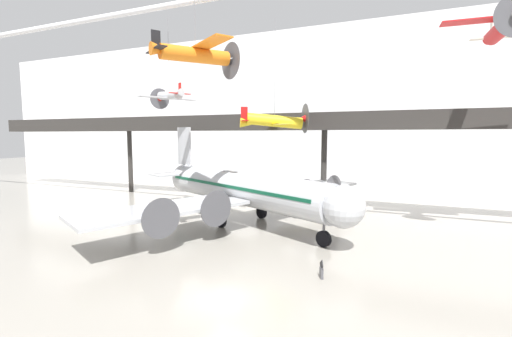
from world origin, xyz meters
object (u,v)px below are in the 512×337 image
suspended_plane_silver_racer (169,96)px  suspended_plane_orange_highwing (195,54)px  airliner_silver_main (240,188)px  info_sign_pedestal (321,271)px  suspended_plane_yellow_lowwing (275,121)px  suspended_plane_red_highwing (504,26)px

suspended_plane_silver_racer → suspended_plane_orange_highwing: bearing=164.8°
airliner_silver_main → info_sign_pedestal: 15.36m
suspended_plane_silver_racer → suspended_plane_orange_highwing: (7.82, -7.04, 2.11)m
airliner_silver_main → suspended_plane_yellow_lowwing: suspended_plane_yellow_lowwing is taller
suspended_plane_silver_racer → suspended_plane_yellow_lowwing: suspended_plane_silver_racer is taller
airliner_silver_main → info_sign_pedestal: bearing=-19.5°
suspended_plane_red_highwing → airliner_silver_main: bearing=-87.1°
suspended_plane_silver_racer → suspended_plane_red_highwing: size_ratio=1.03×
suspended_plane_orange_highwing → airliner_silver_main: bearing=32.6°
suspended_plane_silver_racer → suspended_plane_yellow_lowwing: (10.38, 4.20, -2.70)m
suspended_plane_silver_racer → suspended_plane_red_highwing: 30.52m
suspended_plane_red_highwing → suspended_plane_orange_highwing: bearing=-68.9°
suspended_plane_yellow_lowwing → airliner_silver_main: bearing=-153.5°
suspended_plane_red_highwing → info_sign_pedestal: (-11.42, -13.01, -17.00)m
airliner_silver_main → info_sign_pedestal: (10.68, -10.63, -3.01)m
airliner_silver_main → info_sign_pedestal: airliner_silver_main is taller
suspended_plane_red_highwing → info_sign_pedestal: bearing=-44.5°
airliner_silver_main → suspended_plane_yellow_lowwing: 8.13m
suspended_plane_silver_racer → suspended_plane_orange_highwing: size_ratio=1.20×
suspended_plane_red_highwing → info_sign_pedestal: size_ratio=7.35×
airliner_silver_main → suspended_plane_orange_highwing: 13.98m
suspended_plane_orange_highwing → suspended_plane_silver_racer: bearing=81.6°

